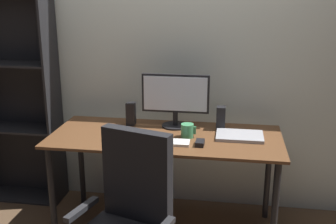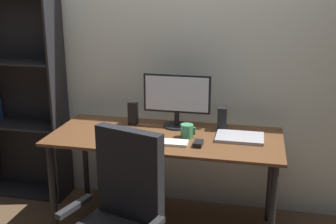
{
  "view_description": "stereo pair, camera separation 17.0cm",
  "coord_description": "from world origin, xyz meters",
  "px_view_note": "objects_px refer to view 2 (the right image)",
  "views": [
    {
      "loc": [
        0.44,
        -2.67,
        1.72
      ],
      "look_at": [
        0.01,
        0.02,
        0.91
      ],
      "focal_mm": 44.1,
      "sensor_mm": 36.0,
      "label": 1
    },
    {
      "loc": [
        0.61,
        -2.64,
        1.72
      ],
      "look_at": [
        0.01,
        0.02,
        0.91
      ],
      "focal_mm": 44.1,
      "sensor_mm": 36.0,
      "label": 2
    }
  ],
  "objects_px": {
    "coffee_mug": "(187,131)",
    "bookshelf": "(21,94)",
    "monitor": "(177,97)",
    "mouse": "(198,144)",
    "laptop": "(240,137)",
    "speaker_left": "(133,113)",
    "speaker_right": "(222,119)",
    "keyboard": "(166,142)",
    "desk": "(165,147)"
  },
  "relations": [
    {
      "from": "bookshelf",
      "to": "coffee_mug",
      "type": "bearing_deg",
      "value": -13.73
    },
    {
      "from": "laptop",
      "to": "mouse",
      "type": "bearing_deg",
      "value": -143.14
    },
    {
      "from": "keyboard",
      "to": "speaker_right",
      "type": "xyz_separation_m",
      "value": [
        0.34,
        0.35,
        0.08
      ]
    },
    {
      "from": "keyboard",
      "to": "mouse",
      "type": "bearing_deg",
      "value": -1.35
    },
    {
      "from": "speaker_left",
      "to": "speaker_right",
      "type": "distance_m",
      "value": 0.67
    },
    {
      "from": "keyboard",
      "to": "mouse",
      "type": "relative_size",
      "value": 3.02
    },
    {
      "from": "keyboard",
      "to": "coffee_mug",
      "type": "relative_size",
      "value": 2.81
    },
    {
      "from": "desk",
      "to": "speaker_right",
      "type": "xyz_separation_m",
      "value": [
        0.37,
        0.19,
        0.17
      ]
    },
    {
      "from": "mouse",
      "to": "speaker_left",
      "type": "height_order",
      "value": "speaker_left"
    },
    {
      "from": "desk",
      "to": "laptop",
      "type": "height_order",
      "value": "laptop"
    },
    {
      "from": "mouse",
      "to": "bookshelf",
      "type": "bearing_deg",
      "value": 163.88
    },
    {
      "from": "desk",
      "to": "keyboard",
      "type": "distance_m",
      "value": 0.19
    },
    {
      "from": "coffee_mug",
      "to": "speaker_left",
      "type": "relative_size",
      "value": 0.61
    },
    {
      "from": "monitor",
      "to": "mouse",
      "type": "relative_size",
      "value": 5.13
    },
    {
      "from": "keyboard",
      "to": "mouse",
      "type": "distance_m",
      "value": 0.21
    },
    {
      "from": "desk",
      "to": "speaker_left",
      "type": "relative_size",
      "value": 9.46
    },
    {
      "from": "coffee_mug",
      "to": "speaker_right",
      "type": "height_order",
      "value": "speaker_right"
    },
    {
      "from": "keyboard",
      "to": "bookshelf",
      "type": "relative_size",
      "value": 0.16
    },
    {
      "from": "monitor",
      "to": "speaker_left",
      "type": "height_order",
      "value": "monitor"
    },
    {
      "from": "desk",
      "to": "coffee_mug",
      "type": "bearing_deg",
      "value": -4.85
    },
    {
      "from": "monitor",
      "to": "laptop",
      "type": "height_order",
      "value": "monitor"
    },
    {
      "from": "keyboard",
      "to": "speaker_right",
      "type": "bearing_deg",
      "value": 44.18
    },
    {
      "from": "keyboard",
      "to": "speaker_right",
      "type": "height_order",
      "value": "speaker_right"
    },
    {
      "from": "coffee_mug",
      "to": "laptop",
      "type": "bearing_deg",
      "value": 8.46
    },
    {
      "from": "keyboard",
      "to": "laptop",
      "type": "height_order",
      "value": "laptop"
    },
    {
      "from": "keyboard",
      "to": "mouse",
      "type": "height_order",
      "value": "mouse"
    },
    {
      "from": "mouse",
      "to": "desk",
      "type": "bearing_deg",
      "value": 150.33
    },
    {
      "from": "monitor",
      "to": "laptop",
      "type": "distance_m",
      "value": 0.54
    },
    {
      "from": "monitor",
      "to": "speaker_right",
      "type": "height_order",
      "value": "monitor"
    },
    {
      "from": "coffee_mug",
      "to": "bookshelf",
      "type": "xyz_separation_m",
      "value": [
        -1.47,
        0.36,
        0.09
      ]
    },
    {
      "from": "laptop",
      "to": "monitor",
      "type": "bearing_deg",
      "value": 161.05
    },
    {
      "from": "coffee_mug",
      "to": "bookshelf",
      "type": "relative_size",
      "value": 0.06
    },
    {
      "from": "desk",
      "to": "keyboard",
      "type": "height_order",
      "value": "keyboard"
    },
    {
      "from": "desk",
      "to": "coffee_mug",
      "type": "height_order",
      "value": "coffee_mug"
    },
    {
      "from": "desk",
      "to": "keyboard",
      "type": "bearing_deg",
      "value": -75.95
    },
    {
      "from": "coffee_mug",
      "to": "laptop",
      "type": "relative_size",
      "value": 0.32
    },
    {
      "from": "mouse",
      "to": "laptop",
      "type": "distance_m",
      "value": 0.32
    },
    {
      "from": "desk",
      "to": "coffee_mug",
      "type": "distance_m",
      "value": 0.2
    },
    {
      "from": "keyboard",
      "to": "coffee_mug",
      "type": "height_order",
      "value": "coffee_mug"
    },
    {
      "from": "monitor",
      "to": "bookshelf",
      "type": "height_order",
      "value": "bookshelf"
    },
    {
      "from": "monitor",
      "to": "keyboard",
      "type": "distance_m",
      "value": 0.42
    },
    {
      "from": "speaker_right",
      "to": "bookshelf",
      "type": "height_order",
      "value": "bookshelf"
    },
    {
      "from": "monitor",
      "to": "laptop",
      "type": "relative_size",
      "value": 1.54
    },
    {
      "from": "monitor",
      "to": "keyboard",
      "type": "relative_size",
      "value": 1.7
    },
    {
      "from": "speaker_right",
      "to": "laptop",
      "type": "bearing_deg",
      "value": -48.39
    },
    {
      "from": "mouse",
      "to": "coffee_mug",
      "type": "relative_size",
      "value": 0.93
    },
    {
      "from": "monitor",
      "to": "bookshelf",
      "type": "distance_m",
      "value": 1.37
    },
    {
      "from": "mouse",
      "to": "speaker_right",
      "type": "distance_m",
      "value": 0.37
    },
    {
      "from": "monitor",
      "to": "bookshelf",
      "type": "relative_size",
      "value": 0.28
    },
    {
      "from": "keyboard",
      "to": "speaker_left",
      "type": "distance_m",
      "value": 0.49
    }
  ]
}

